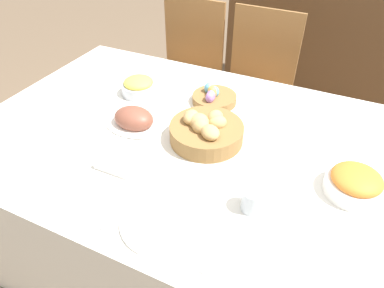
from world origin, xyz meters
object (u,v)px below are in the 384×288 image
at_px(bread_basket, 206,130).
at_px(butter_dish, 117,164).
at_px(fork, 120,206).
at_px(chair_far_left, 186,70).
at_px(knife, 206,240).
at_px(drinking_cup, 253,200).
at_px(sideboard, 321,40).
at_px(chair_far_center, 255,85).
at_px(dinner_plate, 161,222).
at_px(ham_platter, 134,120).
at_px(egg_basket, 214,97).
at_px(pineapple_bowl, 139,86).
at_px(spoon, 216,244).
at_px(carrot_bowl, 355,183).

relative_size(bread_basket, butter_dish, 2.07).
bearing_deg(fork, chair_far_left, 106.73).
bearing_deg(knife, butter_dish, 158.81).
bearing_deg(drinking_cup, sideboard, 91.91).
xyz_separation_m(chair_far_center, knife, (0.25, -1.35, 0.24)).
bearing_deg(dinner_plate, chair_far_center, 94.32).
height_order(chair_far_center, ham_platter, chair_far_center).
height_order(sideboard, dinner_plate, sideboard).
bearing_deg(ham_platter, egg_basket, 53.55).
height_order(bread_basket, pineapple_bowl, bread_basket).
height_order(chair_far_left, fork, chair_far_left).
relative_size(pineapple_bowl, fork, 0.81).
relative_size(knife, spoon, 1.00).
height_order(bread_basket, dinner_plate, bread_basket).
height_order(ham_platter, drinking_cup, ham_platter).
distance_m(carrot_bowl, dinner_plate, 0.61).
bearing_deg(sideboard, butter_dish, -100.32).
height_order(chair_far_left, chair_far_center, same).
distance_m(bread_basket, pineapple_bowl, 0.46).
bearing_deg(chair_far_left, ham_platter, -74.93).
relative_size(pineapple_bowl, carrot_bowl, 0.85).
bearing_deg(egg_basket, ham_platter, -126.45).
relative_size(bread_basket, ham_platter, 1.09).
distance_m(chair_far_left, chair_far_center, 0.48).
bearing_deg(fork, chair_far_center, 86.99).
distance_m(carrot_bowl, spoon, 0.49).
relative_size(egg_basket, pineapple_bowl, 1.24).
height_order(spoon, butter_dish, butter_dish).
bearing_deg(sideboard, carrot_bowl, -80.26).
relative_size(chair_far_center, bread_basket, 3.37).
bearing_deg(sideboard, fork, -97.06).
bearing_deg(spoon, bread_basket, 118.32).
xyz_separation_m(ham_platter, dinner_plate, (0.34, -0.38, -0.02)).
relative_size(sideboard, ham_platter, 5.79).
bearing_deg(carrot_bowl, dinner_plate, -143.18).
xyz_separation_m(ham_platter, pineapple_bowl, (-0.12, 0.23, 0.01)).
relative_size(pineapple_bowl, spoon, 0.81).
xyz_separation_m(carrot_bowl, spoon, (-0.32, -0.37, -0.04)).
xyz_separation_m(ham_platter, carrot_bowl, (0.83, -0.01, 0.01)).
height_order(ham_platter, dinner_plate, ham_platter).
bearing_deg(chair_far_left, egg_basket, -54.21).
xyz_separation_m(chair_far_center, ham_platter, (-0.23, -0.96, 0.27)).
xyz_separation_m(knife, spoon, (0.03, 0.00, 0.00)).
bearing_deg(dinner_plate, egg_basket, 99.66).
relative_size(bread_basket, egg_basket, 1.43).
relative_size(ham_platter, dinner_plate, 1.07).
relative_size(pineapple_bowl, knife, 0.81).
bearing_deg(ham_platter, chair_far_left, 104.17).
height_order(sideboard, butter_dish, sideboard).
bearing_deg(drinking_cup, carrot_bowl, 36.99).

